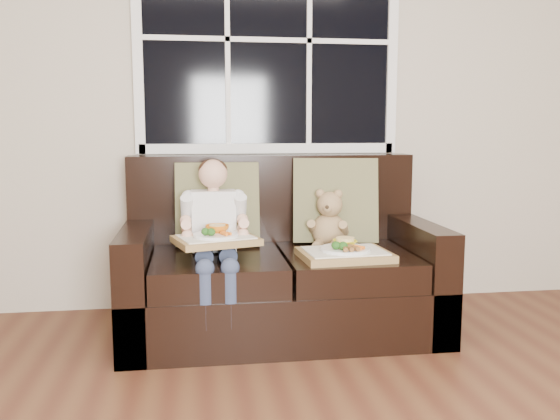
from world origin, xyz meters
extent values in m
cube|color=beige|center=(0.00, 2.50, 1.35)|extent=(4.50, 0.02, 2.70)
cube|color=black|center=(-0.12, 2.48, 1.65)|extent=(1.50, 0.02, 1.25)
cube|color=white|center=(-0.12, 2.47, 0.99)|extent=(1.58, 0.04, 0.06)
cube|color=white|center=(-0.90, 2.47, 1.65)|extent=(0.06, 0.04, 1.37)
cube|color=white|center=(0.66, 2.47, 1.65)|extent=(0.06, 0.04, 1.37)
cube|color=white|center=(-0.12, 2.47, 1.65)|extent=(1.50, 0.03, 0.03)
cube|color=black|center=(-0.12, 1.95, 0.15)|extent=(1.70, 0.90, 0.30)
cube|color=black|center=(-0.90, 1.95, 0.30)|extent=(0.15, 0.90, 0.60)
cube|color=black|center=(0.65, 1.95, 0.30)|extent=(0.15, 0.90, 0.60)
cube|color=black|center=(-0.12, 2.33, 0.63)|extent=(1.70, 0.18, 0.66)
cube|color=black|center=(-0.47, 1.87, 0.38)|extent=(0.68, 0.72, 0.15)
cube|color=black|center=(0.23, 1.87, 0.38)|extent=(0.68, 0.72, 0.15)
cube|color=olive|center=(-0.46, 2.17, 0.69)|extent=(0.48, 0.23, 0.49)
cube|color=olive|center=(0.23, 2.17, 0.70)|extent=(0.52, 0.30, 0.51)
cube|color=white|center=(-0.48, 2.00, 0.62)|extent=(0.24, 0.15, 0.33)
sphere|color=#E0A789|center=(-0.48, 1.99, 0.88)|extent=(0.15, 0.15, 0.15)
ellipsoid|color=#321C10|center=(-0.48, 2.00, 0.90)|extent=(0.15, 0.15, 0.11)
cylinder|color=#2E3751|center=(-0.54, 1.82, 0.49)|extent=(0.09, 0.29, 0.09)
cylinder|color=#2E3751|center=(-0.42, 1.82, 0.49)|extent=(0.09, 0.29, 0.09)
cylinder|color=#2E3751|center=(-0.54, 1.54, 0.31)|extent=(0.08, 0.08, 0.27)
cylinder|color=#2E3751|center=(-0.42, 1.54, 0.31)|extent=(0.08, 0.08, 0.27)
cylinder|color=#E0A789|center=(-0.62, 1.89, 0.66)|extent=(0.06, 0.29, 0.23)
cylinder|color=#E0A789|center=(-0.34, 1.89, 0.66)|extent=(0.06, 0.29, 0.23)
ellipsoid|color=#9A8552|center=(0.17, 2.06, 0.54)|extent=(0.24, 0.22, 0.20)
sphere|color=#9A8552|center=(0.17, 2.04, 0.69)|extent=(0.19, 0.19, 0.15)
sphere|color=#9A8552|center=(0.12, 2.05, 0.75)|extent=(0.05, 0.05, 0.05)
sphere|color=#9A8552|center=(0.22, 2.05, 0.75)|extent=(0.05, 0.05, 0.05)
sphere|color=#9A8552|center=(0.17, 1.99, 0.68)|extent=(0.06, 0.06, 0.06)
sphere|color=#2F2115|center=(0.17, 1.97, 0.69)|extent=(0.02, 0.02, 0.02)
cylinder|color=#9A8552|center=(0.13, 1.95, 0.48)|extent=(0.09, 0.12, 0.06)
cylinder|color=#9A8552|center=(0.22, 1.95, 0.48)|extent=(0.09, 0.12, 0.06)
cube|color=olive|center=(-0.48, 1.74, 0.56)|extent=(0.47, 0.40, 0.03)
cube|color=silver|center=(-0.48, 1.74, 0.58)|extent=(0.41, 0.34, 0.01)
cylinder|color=white|center=(-0.48, 1.73, 0.59)|extent=(0.23, 0.23, 0.01)
imported|color=orange|center=(-0.47, 1.77, 0.62)|extent=(0.15, 0.15, 0.04)
cylinder|color=#F5D986|center=(-0.47, 1.77, 0.62)|extent=(0.08, 0.08, 0.02)
ellipsoid|color=#2D621F|center=(-0.53, 1.69, 0.62)|extent=(0.04, 0.04, 0.04)
ellipsoid|color=#2D621F|center=(-0.51, 1.68, 0.62)|extent=(0.04, 0.04, 0.04)
cylinder|color=orange|center=(-0.44, 1.69, 0.61)|extent=(0.04, 0.06, 0.02)
cube|color=olive|center=(0.18, 1.73, 0.47)|extent=(0.48, 0.38, 0.04)
cube|color=silver|center=(0.18, 1.73, 0.49)|extent=(0.42, 0.32, 0.01)
cylinder|color=white|center=(0.18, 1.72, 0.50)|extent=(0.26, 0.26, 0.02)
imported|color=yellow|center=(0.19, 1.77, 0.53)|extent=(0.13, 0.13, 0.03)
cylinder|color=#F5D986|center=(0.19, 1.77, 0.53)|extent=(0.10, 0.10, 0.02)
ellipsoid|color=#2D621F|center=(0.12, 1.68, 0.53)|extent=(0.05, 0.05, 0.04)
ellipsoid|color=#2D621F|center=(0.15, 1.66, 0.53)|extent=(0.05, 0.05, 0.04)
cylinder|color=orange|center=(0.23, 1.67, 0.52)|extent=(0.05, 0.07, 0.02)
cylinder|color=brown|center=(0.18, 1.65, 0.52)|extent=(0.03, 0.09, 0.02)
camera|label=1|loc=(-0.58, -1.20, 1.13)|focal=38.00mm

